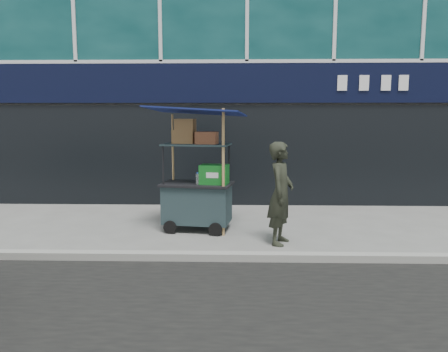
{
  "coord_description": "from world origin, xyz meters",
  "views": [
    {
      "loc": [
        -0.26,
        -6.5,
        2.16
      ],
      "look_at": [
        -0.46,
        1.2,
        1.09
      ],
      "focal_mm": 35.0,
      "sensor_mm": 36.0,
      "label": 1
    }
  ],
  "objects": [
    {
      "name": "ground",
      "position": [
        0.0,
        0.0,
        0.0
      ],
      "size": [
        80.0,
        80.0,
        0.0
      ],
      "primitive_type": "plane",
      "color": "slate",
      "rests_on": "ground"
    },
    {
      "name": "vendor_man",
      "position": [
        0.51,
        0.71,
        0.86
      ],
      "size": [
        0.6,
        0.73,
        1.73
      ],
      "primitive_type": "imported",
      "rotation": [
        0.0,
        0.0,
        1.24
      ],
      "color": "black",
      "rests_on": "ground"
    },
    {
      "name": "vendor_cart",
      "position": [
        -0.96,
        1.56,
        0.82
      ],
      "size": [
        1.89,
        1.47,
        2.33
      ],
      "rotation": [
        0.0,
        0.0,
        -0.16
      ],
      "color": "#1A2A2D",
      "rests_on": "ground"
    },
    {
      "name": "curb",
      "position": [
        0.0,
        -0.2,
        0.06
      ],
      "size": [
        80.0,
        0.18,
        0.12
      ],
      "primitive_type": "cube",
      "color": "gray",
      "rests_on": "ground"
    }
  ]
}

